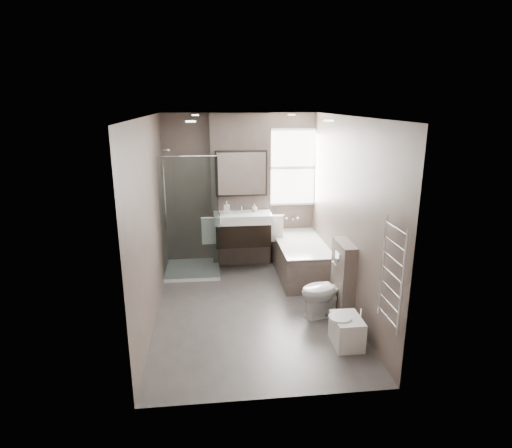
{
  "coord_description": "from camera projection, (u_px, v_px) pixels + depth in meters",
  "views": [
    {
      "loc": [
        -0.54,
        -5.38,
        2.78
      ],
      "look_at": [
        0.08,
        0.15,
        1.18
      ],
      "focal_mm": 30.0,
      "sensor_mm": 36.0,
      "label": 1
    }
  ],
  "objects": [
    {
      "name": "room",
      "position": [
        251.0,
        218.0,
        5.61
      ],
      "size": [
        2.7,
        3.9,
        2.7
      ],
      "color": "#484442",
      "rests_on": "ground"
    },
    {
      "name": "bathtub",
      "position": [
        300.0,
        257.0,
        7.03
      ],
      "size": [
        0.75,
        1.6,
        0.57
      ],
      "color": "brown",
      "rests_on": "ground"
    },
    {
      "name": "towel_left",
      "position": [
        209.0,
        231.0,
        7.05
      ],
      "size": [
        0.24,
        0.06,
        0.44
      ],
      "primitive_type": "cube",
      "color": "silver",
      "rests_on": "vanity_pier"
    },
    {
      "name": "soap_bottle_b",
      "position": [
        254.0,
        208.0,
        7.15
      ],
      "size": [
        0.1,
        0.1,
        0.13
      ],
      "primitive_type": "imported",
      "color": "white",
      "rests_on": "vanity"
    },
    {
      "name": "bidet",
      "position": [
        346.0,
        330.0,
        5.02
      ],
      "size": [
        0.39,
        0.44,
        0.47
      ],
      "color": "white",
      "rests_on": "ground"
    },
    {
      "name": "vanity_pier",
      "position": [
        241.0,
        191.0,
        7.3
      ],
      "size": [
        1.0,
        0.25,
        2.6
      ],
      "primitive_type": "cube",
      "color": "brown",
      "rests_on": "ground"
    },
    {
      "name": "shower_enclosure",
      "position": [
        198.0,
        246.0,
        7.04
      ],
      "size": [
        0.9,
        0.9,
        2.0
      ],
      "color": "white",
      "rests_on": "ground"
    },
    {
      "name": "towel_right",
      "position": [
        276.0,
        229.0,
        7.17
      ],
      "size": [
        0.24,
        0.06,
        0.44
      ],
      "primitive_type": "cube",
      "color": "silver",
      "rests_on": "vanity_pier"
    },
    {
      "name": "towel_radiator",
      "position": [
        392.0,
        274.0,
        4.27
      ],
      "size": [
        0.03,
        0.49,
        1.1
      ],
      "color": "silver",
      "rests_on": "room"
    },
    {
      "name": "cistern_box",
      "position": [
        343.0,
        278.0,
        5.72
      ],
      "size": [
        0.19,
        0.55,
        1.0
      ],
      "color": "brown",
      "rests_on": "ground"
    },
    {
      "name": "mirror_cabinet",
      "position": [
        241.0,
        174.0,
        7.06
      ],
      "size": [
        0.86,
        0.08,
        0.76
      ],
      "color": "black",
      "rests_on": "vanity_pier"
    },
    {
      "name": "toilet",
      "position": [
        326.0,
        290.0,
        5.69
      ],
      "size": [
        0.77,
        0.56,
        0.71
      ],
      "primitive_type": "imported",
      "rotation": [
        0.0,
        0.0,
        -1.31
      ],
      "color": "white",
      "rests_on": "ground"
    },
    {
      "name": "soap_bottle_a",
      "position": [
        227.0,
        207.0,
        7.0
      ],
      "size": [
        0.09,
        0.1,
        0.21
      ],
      "primitive_type": "imported",
      "color": "white",
      "rests_on": "vanity"
    },
    {
      "name": "window",
      "position": [
        292.0,
        168.0,
        7.39
      ],
      "size": [
        0.98,
        0.06,
        1.33
      ],
      "color": "white",
      "rests_on": "room"
    },
    {
      "name": "vanity",
      "position": [
        243.0,
        228.0,
        7.12
      ],
      "size": [
        0.95,
        0.47,
        0.66
      ],
      "color": "black",
      "rests_on": "vanity_pier"
    }
  ]
}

